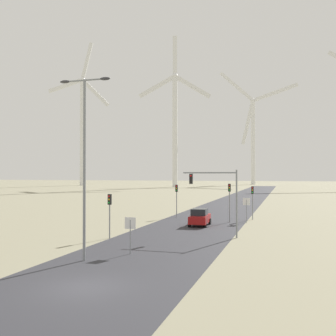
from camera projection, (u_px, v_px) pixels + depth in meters
The scene contains 14 objects.
ground_plane at pixel (85, 287), 19.06m from camera, with size 600.00×600.00×0.00m, color gray.
road_surface at pixel (227, 207), 65.02m from camera, with size 10.00×240.00×0.01m.
streetlamp at pixel (84, 148), 25.00m from camera, with size 3.55×0.32×11.59m.
stop_sign_near at pixel (130, 228), 26.97m from camera, with size 0.81×0.07×2.52m.
stop_sign_far at pixel (246, 205), 44.32m from camera, with size 0.81×0.07×2.79m.
traffic_light_post_near_left at pixel (110, 206), 33.52m from camera, with size 0.28×0.33×3.78m.
traffic_light_post_near_right at pixel (229, 194), 44.60m from camera, with size 0.28×0.34×4.40m.
traffic_light_post_mid_left at pixel (177, 193), 49.86m from camera, with size 0.28×0.34×4.14m.
traffic_light_post_mid_right at pixel (252, 195), 47.35m from camera, with size 0.28×0.34×4.01m.
traffic_light_mast_overhead at pixel (217, 189), 34.32m from camera, with size 4.82×0.35×5.87m.
car_approaching at pixel (200, 217), 41.72m from camera, with size 2.01×4.19×1.83m.
wind_turbine_far_left at pixel (82, 121), 190.09m from camera, with size 31.53×3.71×69.29m.
wind_turbine_left at pixel (175, 120), 167.34m from camera, with size 29.43×10.59×64.68m.
wind_turbine_center at pixel (253, 131), 207.55m from camera, with size 40.78×2.77×61.28m.
Camera 1 is at (9.41, -17.17, 5.49)m, focal length 42.00 mm.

